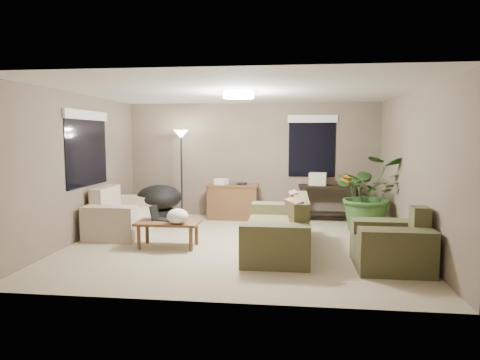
# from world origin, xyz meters

# --- Properties ---
(room_shell) EXTENTS (5.50, 5.50, 5.50)m
(room_shell) POSITION_xyz_m (0.00, 0.00, 1.25)
(room_shell) COLOR tan
(room_shell) RESTS_ON ground
(main_sofa) EXTENTS (0.95, 2.20, 0.85)m
(main_sofa) POSITION_xyz_m (0.69, -0.29, 0.29)
(main_sofa) COLOR #4B4B2D
(main_sofa) RESTS_ON ground
(throw_pillows) EXTENTS (0.39, 1.39, 0.47)m
(throw_pillows) POSITION_xyz_m (0.94, -0.29, 0.65)
(throw_pillows) COLOR #8C7251
(throw_pillows) RESTS_ON main_sofa
(loveseat) EXTENTS (0.90, 1.60, 0.85)m
(loveseat) POSITION_xyz_m (-2.24, 0.57, 0.30)
(loveseat) COLOR beige
(loveseat) RESTS_ON ground
(armchair) EXTENTS (0.95, 1.00, 0.85)m
(armchair) POSITION_xyz_m (2.22, -1.02, 0.30)
(armchair) COLOR #46452A
(armchair) RESTS_ON ground
(coffee_table) EXTENTS (1.00, 0.55, 0.42)m
(coffee_table) POSITION_xyz_m (-1.11, -0.32, 0.36)
(coffee_table) COLOR brown
(coffee_table) RESTS_ON ground
(laptop) EXTENTS (0.40, 0.30, 0.24)m
(laptop) POSITION_xyz_m (-1.27, -0.22, 0.48)
(laptop) COLOR black
(laptop) RESTS_ON coffee_table
(plastic_bag) EXTENTS (0.35, 0.32, 0.24)m
(plastic_bag) POSITION_xyz_m (-0.91, -0.47, 0.54)
(plastic_bag) COLOR white
(plastic_bag) RESTS_ON coffee_table
(desk) EXTENTS (1.10, 0.50, 0.75)m
(desk) POSITION_xyz_m (-0.38, 2.13, 0.38)
(desk) COLOR brown
(desk) RESTS_ON ground
(desk_papers) EXTENTS (0.71, 0.31, 0.12)m
(desk_papers) POSITION_xyz_m (-0.54, 2.11, 0.80)
(desk_papers) COLOR silver
(desk_papers) RESTS_ON desk
(console_table) EXTENTS (1.30, 0.40, 0.75)m
(console_table) POSITION_xyz_m (1.67, 2.20, 0.44)
(console_table) COLOR black
(console_table) RESTS_ON ground
(pumpkin) EXTENTS (0.33, 0.33, 0.23)m
(pumpkin) POSITION_xyz_m (2.02, 2.20, 0.87)
(pumpkin) COLOR orange
(pumpkin) RESTS_ON console_table
(cardboard_box) EXTENTS (0.39, 0.32, 0.26)m
(cardboard_box) POSITION_xyz_m (1.42, 2.20, 0.88)
(cardboard_box) COLOR beige
(cardboard_box) RESTS_ON console_table
(papasan_chair) EXTENTS (1.00, 1.00, 0.80)m
(papasan_chair) POSITION_xyz_m (-1.79, 1.42, 0.47)
(papasan_chair) COLOR black
(papasan_chair) RESTS_ON ground
(floor_lamp) EXTENTS (0.32, 0.32, 1.91)m
(floor_lamp) POSITION_xyz_m (-1.46, 1.97, 1.60)
(floor_lamp) COLOR black
(floor_lamp) RESTS_ON ground
(ceiling_fixture) EXTENTS (0.50, 0.50, 0.10)m
(ceiling_fixture) POSITION_xyz_m (0.00, 0.00, 2.44)
(ceiling_fixture) COLOR white
(ceiling_fixture) RESTS_ON room_shell
(houseplant) EXTENTS (1.30, 1.44, 1.12)m
(houseplant) POSITION_xyz_m (2.30, 1.21, 0.56)
(houseplant) COLOR #2D5923
(houseplant) RESTS_ON ground
(cat_scratching_post) EXTENTS (0.32, 0.32, 0.50)m
(cat_scratching_post) POSITION_xyz_m (2.43, 1.14, 0.21)
(cat_scratching_post) COLOR tan
(cat_scratching_post) RESTS_ON ground
(window_left) EXTENTS (0.05, 1.56, 1.33)m
(window_left) POSITION_xyz_m (-2.73, 0.30, 1.78)
(window_left) COLOR black
(window_left) RESTS_ON room_shell
(window_back) EXTENTS (1.06, 0.05, 1.33)m
(window_back) POSITION_xyz_m (1.30, 2.48, 1.79)
(window_back) COLOR black
(window_back) RESTS_ON room_shell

